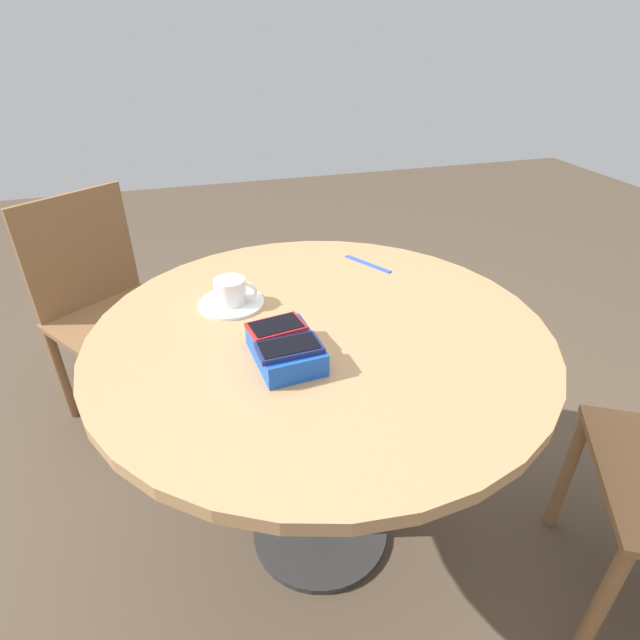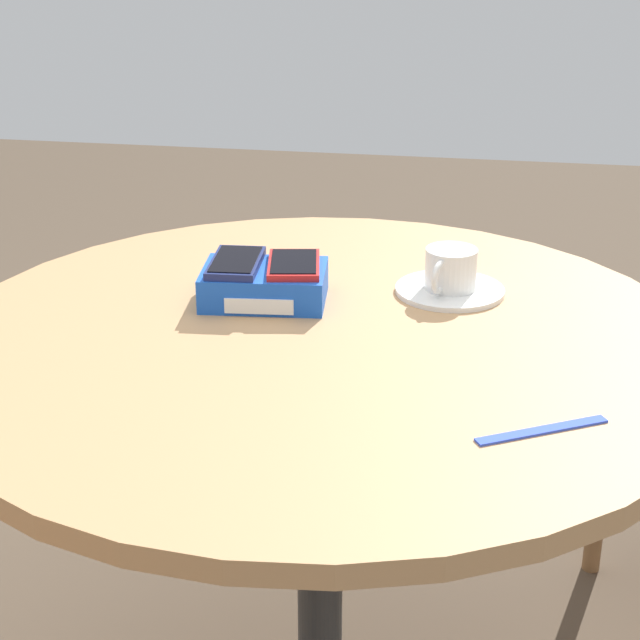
{
  "view_description": "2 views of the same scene",
  "coord_description": "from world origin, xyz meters",
  "px_view_note": "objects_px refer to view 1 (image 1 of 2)",
  "views": [
    {
      "loc": [
        -0.96,
        0.28,
        1.38
      ],
      "look_at": [
        0.0,
        0.0,
        0.77
      ],
      "focal_mm": 28.0,
      "sensor_mm": 36.0,
      "label": 1
    },
    {
      "loc": [
        0.23,
        -1.35,
        1.35
      ],
      "look_at": [
        0.0,
        0.0,
        0.77
      ],
      "focal_mm": 60.0,
      "sensor_mm": 36.0,
      "label": 2
    }
  ],
  "objects_px": {
    "phone_navy": "(289,348)",
    "phone_red": "(276,327)",
    "chair_far_side": "(112,309)",
    "coffee_cup": "(231,290)",
    "round_table": "(320,363)",
    "lanyard_strap": "(368,264)",
    "saucer": "(231,303)",
    "phone_box": "(285,349)"
  },
  "relations": [
    {
      "from": "round_table",
      "to": "saucer",
      "type": "relative_size",
      "value": 6.47
    },
    {
      "from": "round_table",
      "to": "lanyard_strap",
      "type": "relative_size",
      "value": 6.43
    },
    {
      "from": "saucer",
      "to": "chair_far_side",
      "type": "height_order",
      "value": "chair_far_side"
    },
    {
      "from": "round_table",
      "to": "phone_red",
      "type": "bearing_deg",
      "value": 117.11
    },
    {
      "from": "phone_box",
      "to": "phone_navy",
      "type": "distance_m",
      "value": 0.05
    },
    {
      "from": "phone_navy",
      "to": "lanyard_strap",
      "type": "height_order",
      "value": "phone_navy"
    },
    {
      "from": "phone_red",
      "to": "lanyard_strap",
      "type": "bearing_deg",
      "value": -44.35
    },
    {
      "from": "lanyard_strap",
      "to": "chair_far_side",
      "type": "relative_size",
      "value": 0.2
    },
    {
      "from": "phone_navy",
      "to": "saucer",
      "type": "bearing_deg",
      "value": 14.07
    },
    {
      "from": "phone_red",
      "to": "coffee_cup",
      "type": "xyz_separation_m",
      "value": [
        0.23,
        0.07,
        -0.02
      ]
    },
    {
      "from": "phone_box",
      "to": "chair_far_side",
      "type": "height_order",
      "value": "chair_far_side"
    },
    {
      "from": "saucer",
      "to": "coffee_cup",
      "type": "relative_size",
      "value": 1.58
    },
    {
      "from": "coffee_cup",
      "to": "round_table",
      "type": "bearing_deg",
      "value": -132.52
    },
    {
      "from": "round_table",
      "to": "chair_far_side",
      "type": "relative_size",
      "value": 1.26
    },
    {
      "from": "phone_navy",
      "to": "saucer",
      "type": "distance_m",
      "value": 0.33
    },
    {
      "from": "chair_far_side",
      "to": "coffee_cup",
      "type": "bearing_deg",
      "value": -148.45
    },
    {
      "from": "phone_box",
      "to": "saucer",
      "type": "xyz_separation_m",
      "value": [
        0.27,
        0.08,
        -0.02
      ]
    },
    {
      "from": "phone_red",
      "to": "saucer",
      "type": "height_order",
      "value": "phone_red"
    },
    {
      "from": "phone_navy",
      "to": "coffee_cup",
      "type": "bearing_deg",
      "value": 13.71
    },
    {
      "from": "phone_navy",
      "to": "phone_red",
      "type": "bearing_deg",
      "value": 5.79
    },
    {
      "from": "round_table",
      "to": "chair_far_side",
      "type": "xyz_separation_m",
      "value": [
        0.81,
        0.58,
        -0.2
      ]
    },
    {
      "from": "round_table",
      "to": "saucer",
      "type": "xyz_separation_m",
      "value": [
        0.17,
        0.19,
        0.11
      ]
    },
    {
      "from": "round_table",
      "to": "phone_red",
      "type": "xyz_separation_m",
      "value": [
        -0.06,
        0.12,
        0.16
      ]
    },
    {
      "from": "phone_navy",
      "to": "phone_red",
      "type": "height_order",
      "value": "phone_navy"
    },
    {
      "from": "coffee_cup",
      "to": "chair_far_side",
      "type": "xyz_separation_m",
      "value": [
        0.64,
        0.39,
        -0.34
      ]
    },
    {
      "from": "round_table",
      "to": "phone_navy",
      "type": "bearing_deg",
      "value": 143.63
    },
    {
      "from": "phone_box",
      "to": "phone_navy",
      "type": "height_order",
      "value": "phone_navy"
    },
    {
      "from": "chair_far_side",
      "to": "phone_red",
      "type": "bearing_deg",
      "value": -152.04
    },
    {
      "from": "phone_red",
      "to": "coffee_cup",
      "type": "distance_m",
      "value": 0.24
    },
    {
      "from": "chair_far_side",
      "to": "phone_box",
      "type": "bearing_deg",
      "value": -152.69
    },
    {
      "from": "phone_box",
      "to": "lanyard_strap",
      "type": "xyz_separation_m",
      "value": [
        0.4,
        -0.34,
        -0.02
      ]
    },
    {
      "from": "round_table",
      "to": "phone_navy",
      "type": "xyz_separation_m",
      "value": [
        -0.15,
        0.11,
        0.16
      ]
    },
    {
      "from": "saucer",
      "to": "round_table",
      "type": "bearing_deg",
      "value": -132.3
    },
    {
      "from": "phone_box",
      "to": "chair_far_side",
      "type": "relative_size",
      "value": 0.23
    },
    {
      "from": "round_table",
      "to": "chair_far_side",
      "type": "distance_m",
      "value": 1.01
    },
    {
      "from": "saucer",
      "to": "lanyard_strap",
      "type": "relative_size",
      "value": 0.99
    },
    {
      "from": "round_table",
      "to": "coffee_cup",
      "type": "xyz_separation_m",
      "value": [
        0.17,
        0.18,
        0.15
      ]
    },
    {
      "from": "coffee_cup",
      "to": "lanyard_strap",
      "type": "xyz_separation_m",
      "value": [
        0.13,
        -0.42,
        -0.04
      ]
    },
    {
      "from": "lanyard_strap",
      "to": "round_table",
      "type": "bearing_deg",
      "value": 141.89
    },
    {
      "from": "phone_red",
      "to": "chair_far_side",
      "type": "bearing_deg",
      "value": 27.96
    },
    {
      "from": "round_table",
      "to": "phone_navy",
      "type": "height_order",
      "value": "phone_navy"
    },
    {
      "from": "phone_navy",
      "to": "coffee_cup",
      "type": "height_order",
      "value": "coffee_cup"
    }
  ]
}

